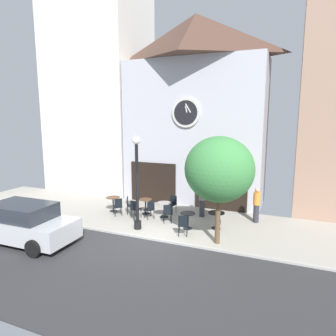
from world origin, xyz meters
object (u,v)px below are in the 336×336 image
object	(u,v)px
cafe_table_center_left	(113,201)
pedestrian_orange	(257,204)
cafe_chair_outer	(129,204)
cafe_chair_mid_row	(150,208)
cafe_chair_near_tree	(168,212)
parked_car_silver	(23,223)
cafe_table_leftmost	(146,204)
cafe_chair_under_awning	(172,203)
street_tree	(219,170)
cafe_table_center_right	(164,207)
cafe_table_rightmost	(188,218)
pedestrian_grey	(202,200)
street_lamp	(137,183)
cafe_chair_corner	(118,206)
cafe_chair_facing_street	(135,208)
cafe_chair_curbside	(183,224)
cafe_table_center	(216,217)

from	to	relation	value
cafe_table_center_left	pedestrian_orange	size ratio (longest dim) A/B	0.46
pedestrian_orange	cafe_table_center_left	bearing A→B (deg)	-170.83
cafe_chair_outer	cafe_chair_mid_row	world-z (taller)	same
cafe_chair_outer	cafe_chair_near_tree	size ratio (longest dim) A/B	1.00
cafe_table_center_left	parked_car_silver	distance (m)	4.82
cafe_table_leftmost	parked_car_silver	world-z (taller)	parked_car_silver
cafe_table_leftmost	cafe_chair_under_awning	world-z (taller)	cafe_chair_under_awning
street_tree	cafe_chair_near_tree	xyz separation A→B (m)	(-2.67, 1.35, -2.39)
cafe_table_center_right	cafe_table_rightmost	xyz separation A→B (m)	(1.60, -1.06, -0.03)
cafe_table_center_left	cafe_table_leftmost	world-z (taller)	cafe_table_leftmost
pedestrian_grey	cafe_chair_outer	bearing A→B (deg)	-163.63
street_lamp	cafe_chair_corner	world-z (taller)	street_lamp
cafe_chair_facing_street	pedestrian_orange	xyz separation A→B (m)	(5.49, 1.70, 0.33)
pedestrian_grey	cafe_chair_curbside	bearing A→B (deg)	-90.57
pedestrian_grey	cafe_table_rightmost	bearing A→B (deg)	-93.37
cafe_table_center	cafe_table_center_left	bearing A→B (deg)	175.95
pedestrian_orange	cafe_chair_curbside	bearing A→B (deg)	-131.94
cafe_table_center	cafe_table_rightmost	bearing A→B (deg)	-157.22
street_tree	pedestrian_grey	world-z (taller)	street_tree
cafe_chair_mid_row	parked_car_silver	bearing A→B (deg)	-128.25
cafe_table_center	cafe_chair_mid_row	xyz separation A→B (m)	(-3.27, 0.06, -0.01)
cafe_table_center_right	pedestrian_orange	size ratio (longest dim) A/B	0.44
cafe_chair_outer	cafe_chair_under_awning	bearing A→B (deg)	28.42
parked_car_silver	cafe_chair_under_awning	bearing A→B (deg)	54.26
cafe_chair_under_awning	cafe_table_rightmost	bearing A→B (deg)	-51.46
cafe_chair_outer	pedestrian_grey	bearing A→B (deg)	16.37
cafe_table_center_left	pedestrian_orange	distance (m)	7.18
cafe_table_center_right	cafe_chair_under_awning	world-z (taller)	cafe_chair_under_awning
street_tree	pedestrian_grey	xyz separation A→B (m)	(-1.45, 2.85, -2.05)
street_tree	pedestrian_orange	bearing A→B (deg)	69.84
street_lamp	cafe_table_center_left	xyz separation A→B (m)	(-2.37, 1.73, -1.53)
street_lamp	cafe_chair_under_awning	distance (m)	3.16
cafe_table_center_right	cafe_chair_corner	size ratio (longest dim) A/B	0.81
cafe_chair_curbside	cafe_chair_mid_row	bearing A→B (deg)	147.46
cafe_chair_outer	parked_car_silver	bearing A→B (deg)	-114.89
cafe_chair_near_tree	pedestrian_orange	xyz separation A→B (m)	(3.78, 1.68, 0.33)
cafe_table_center_right	cafe_table_center	world-z (taller)	cafe_table_center
cafe_table_center	cafe_chair_outer	xyz separation A→B (m)	(-4.55, 0.32, -0.01)
cafe_chair_facing_street	cafe_chair_corner	bearing A→B (deg)	178.70
cafe_chair_curbside	pedestrian_grey	bearing A→B (deg)	89.43
street_lamp	cafe_table_leftmost	world-z (taller)	street_lamp
cafe_chair_outer	cafe_table_center_right	bearing A→B (deg)	8.03
street_tree	cafe_chair_curbside	bearing A→B (deg)	174.25
street_tree	cafe_table_center_right	size ratio (longest dim) A/B	5.73
street_lamp	cafe_table_center	world-z (taller)	street_lamp
cafe_table_leftmost	cafe_chair_curbside	world-z (taller)	cafe_chair_curbside
street_tree	cafe_chair_curbside	world-z (taller)	street_tree
cafe_table_leftmost	cafe_chair_mid_row	size ratio (longest dim) A/B	0.86
cafe_table_rightmost	cafe_chair_corner	size ratio (longest dim) A/B	0.81
cafe_table_leftmost	cafe_chair_curbside	bearing A→B (deg)	-36.36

